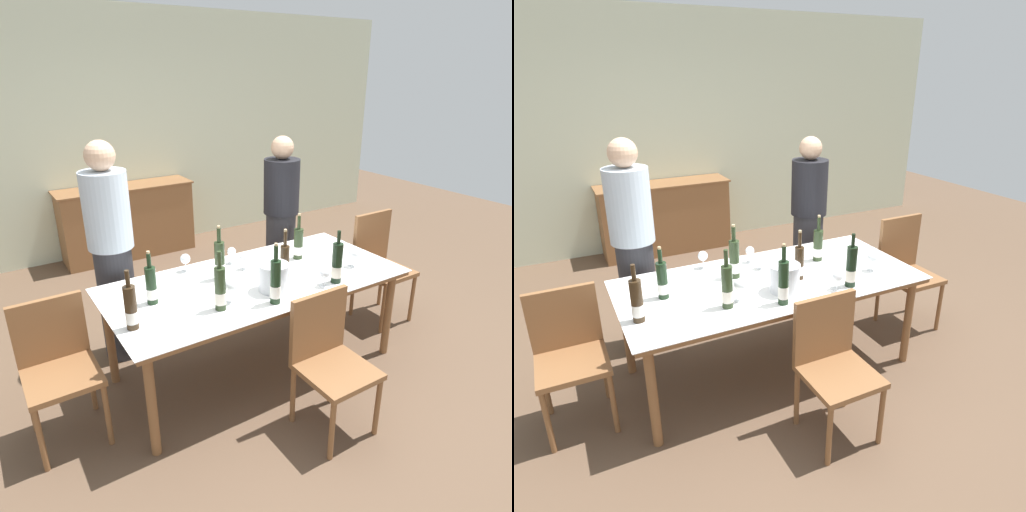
% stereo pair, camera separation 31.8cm
% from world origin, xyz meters
% --- Properties ---
extents(ground_plane, '(12.00, 12.00, 0.00)m').
position_xyz_m(ground_plane, '(0.00, 0.00, 0.00)').
color(ground_plane, brown).
extents(back_wall, '(8.00, 0.10, 2.80)m').
position_xyz_m(back_wall, '(0.00, 3.05, 1.40)').
color(back_wall, beige).
rests_on(back_wall, ground_plane).
extents(sideboard_cabinet, '(1.58, 0.46, 0.86)m').
position_xyz_m(sideboard_cabinet, '(-0.06, 2.76, 0.43)').
color(sideboard_cabinet, brown).
rests_on(sideboard_cabinet, ground_plane).
extents(dining_table, '(2.13, 1.00, 0.74)m').
position_xyz_m(dining_table, '(0.00, 0.00, 0.68)').
color(dining_table, brown).
rests_on(dining_table, ground_plane).
extents(ice_bucket, '(0.21, 0.21, 0.19)m').
position_xyz_m(ice_bucket, '(0.01, -0.21, 0.84)').
color(ice_bucket, silver).
rests_on(ice_bucket, dining_table).
extents(wine_bottle_0, '(0.07, 0.07, 0.39)m').
position_xyz_m(wine_bottle_0, '(-0.42, -0.24, 0.87)').
color(wine_bottle_0, '#28381E').
rests_on(wine_bottle_0, dining_table).
extents(wine_bottle_1, '(0.07, 0.07, 0.41)m').
position_xyz_m(wine_bottle_1, '(-0.09, -0.36, 0.88)').
color(wine_bottle_1, black).
rests_on(wine_bottle_1, dining_table).
extents(wine_bottle_2, '(0.07, 0.07, 0.36)m').
position_xyz_m(wine_bottle_2, '(-0.75, 0.06, 0.86)').
color(wine_bottle_2, black).
rests_on(wine_bottle_2, dining_table).
extents(wine_bottle_3, '(0.07, 0.07, 0.40)m').
position_xyz_m(wine_bottle_3, '(-0.21, 0.15, 0.87)').
color(wine_bottle_3, '#28381E').
rests_on(wine_bottle_3, dining_table).
extents(wine_bottle_4, '(0.08, 0.08, 0.37)m').
position_xyz_m(wine_bottle_4, '(0.49, 0.15, 0.86)').
color(wine_bottle_4, '#28381E').
rests_on(wine_bottle_4, dining_table).
extents(wine_bottle_5, '(0.07, 0.07, 0.37)m').
position_xyz_m(wine_bottle_5, '(0.19, -0.08, 0.86)').
color(wine_bottle_5, '#332314').
rests_on(wine_bottle_5, dining_table).
extents(wine_bottle_6, '(0.08, 0.08, 0.38)m').
position_xyz_m(wine_bottle_6, '(0.45, -0.34, 0.87)').
color(wine_bottle_6, black).
rests_on(wine_bottle_6, dining_table).
extents(wine_bottle_7, '(0.07, 0.07, 0.37)m').
position_xyz_m(wine_bottle_7, '(-0.96, -0.17, 0.87)').
color(wine_bottle_7, '#332314').
rests_on(wine_bottle_7, dining_table).
extents(wine_glass_0, '(0.07, 0.07, 0.13)m').
position_xyz_m(wine_glass_0, '(0.33, -0.35, 0.83)').
color(wine_glass_0, white).
rests_on(wine_glass_0, dining_table).
extents(wine_glass_1, '(0.09, 0.09, 0.14)m').
position_xyz_m(wine_glass_1, '(0.75, -0.20, 0.83)').
color(wine_glass_1, white).
rests_on(wine_glass_1, dining_table).
extents(wine_glass_2, '(0.08, 0.08, 0.16)m').
position_xyz_m(wine_glass_2, '(-0.32, -0.20, 0.85)').
color(wine_glass_2, white).
rests_on(wine_glass_2, dining_table).
extents(wine_glass_3, '(0.07, 0.07, 0.13)m').
position_xyz_m(wine_glass_3, '(0.02, 0.20, 0.83)').
color(wine_glass_3, white).
rests_on(wine_glass_3, dining_table).
extents(wine_glass_4, '(0.07, 0.07, 0.13)m').
position_xyz_m(wine_glass_4, '(-0.00, 0.35, 0.83)').
color(wine_glass_4, white).
rests_on(wine_glass_4, dining_table).
extents(wine_glass_5, '(0.08, 0.08, 0.14)m').
position_xyz_m(wine_glass_5, '(-0.36, 0.40, 0.83)').
color(wine_glass_5, white).
rests_on(wine_glass_5, dining_table).
extents(chair_right_end, '(0.42, 0.42, 0.96)m').
position_xyz_m(chair_right_end, '(1.36, 0.09, 0.55)').
color(chair_right_end, brown).
rests_on(chair_right_end, ground_plane).
extents(chair_left_end, '(0.42, 0.42, 0.88)m').
position_xyz_m(chair_left_end, '(-1.36, 0.08, 0.52)').
color(chair_left_end, brown).
rests_on(chair_left_end, ground_plane).
extents(chair_near_front, '(0.42, 0.42, 0.88)m').
position_xyz_m(chair_near_front, '(0.06, -0.73, 0.51)').
color(chair_near_front, brown).
rests_on(chair_near_front, ground_plane).
extents(person_host, '(0.33, 0.33, 1.69)m').
position_xyz_m(person_host, '(-0.80, 0.73, 0.85)').
color(person_host, '#2D2D33').
rests_on(person_host, ground_plane).
extents(person_guest_left, '(0.33, 0.33, 1.58)m').
position_xyz_m(person_guest_left, '(0.83, 0.85, 0.79)').
color(person_guest_left, '#2D2D33').
rests_on(person_guest_left, ground_plane).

